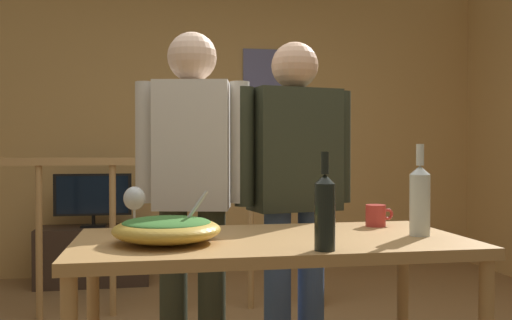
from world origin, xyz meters
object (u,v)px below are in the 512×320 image
Objects in this scene: salad_bowl at (167,228)px; person_standing_right at (295,180)px; serving_table at (271,260)px; wine_bottle_dark at (325,210)px; framed_picture at (265,76)px; person_standing_left at (192,180)px; mug_red at (376,215)px; stair_railing at (180,214)px; wine_bottle_clear at (420,199)px; flat_screen_tv at (93,196)px; tv_console at (94,255)px; wine_glass at (134,200)px.

salad_bowl is 0.93m from person_standing_right.
wine_bottle_dark is at bearing -68.61° from serving_table.
framed_picture reaches higher than person_standing_left.
mug_red is at bearing 109.95° from person_standing_right.
wine_bottle_clear is at bearing -67.18° from stair_railing.
flat_screen_tv is 2.45m from person_standing_right.
serving_table is (0.92, -2.76, -0.02)m from flat_screen_tv.
tv_console is 7.51× the size of mug_red.
serving_table is 0.55m from mug_red.
serving_table is (0.25, -1.85, 0.04)m from stair_railing.
framed_picture is at bearing 12.02° from flat_screen_tv.
framed_picture reaches higher than wine_glass.
person_standing_right reaches higher than salad_bowl.
tv_console is 3.01m from mug_red.
wine_bottle_clear is at bearing -62.71° from tv_console.
tv_console is 2.98m from serving_table.
person_standing_left is at bearing 139.53° from wine_bottle_clear.
wine_bottle_clear is 1.05m from person_standing_left.
person_standing_right reaches higher than mug_red.
person_standing_left is at bearing -11.40° from person_standing_right.
person_standing_right is (0.62, 0.67, 0.13)m from salad_bowl.
flat_screen_tv reaches higher than mug_red.
tv_console is at bearing 125.28° from stair_railing.
stair_railing is at bearing -53.80° from flat_screen_tv.
wine_bottle_dark is 0.64m from mug_red.
stair_railing is at bearing -78.42° from person_standing_left.
salad_bowl is at bearing 179.45° from wine_bottle_clear.
mug_red is at bearing 162.52° from person_standing_left.
flat_screen_tv is 1.96× the size of wine_bottle_dark.
wine_bottle_dark is at bearing -43.11° from wine_glass.
framed_picture is at bearing -109.35° from person_standing_right.
mug_red reaches higher than serving_table.
tv_console is 2.39m from person_standing_left.
person_standing_left is (-0.84, -2.46, -0.82)m from framed_picture.
person_standing_left reaches higher than wine_bottle_dark.
person_standing_left is at bearing 111.54° from wine_bottle_dark.
wine_bottle_dark reaches higher than tv_console.
wine_bottle_dark is (0.36, -2.14, 0.25)m from stair_railing.
mug_red is at bearing -65.53° from stair_railing.
person_standing_left is (-0.74, 0.41, 0.14)m from mug_red.
stair_railing is (-0.84, -1.24, -1.12)m from framed_picture.
stair_railing reaches higher than salad_bowl.
wine_glass is at bearing 64.38° from person_standing_left.
wine_glass is 0.84m from wine_bottle_dark.
wine_glass is at bearing 150.40° from serving_table.
framed_picture is at bearing 88.10° from mug_red.
wine_glass is at bearing -99.09° from stair_railing.
mug_red is (0.49, 0.21, 0.13)m from serving_table.
wine_bottle_clear is (0.80, -1.91, 0.26)m from stair_railing.
person_standing_left is at bearing 151.12° from mug_red.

